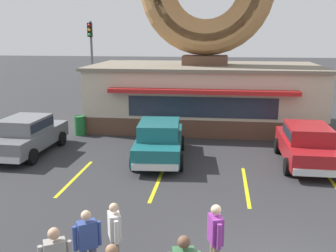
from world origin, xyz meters
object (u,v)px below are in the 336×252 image
object	(u,v)px
car_red	(306,143)
pedestrian_clipboard_woman	(215,238)
pedestrian_beanie_man	(87,243)
pedestrian_leather_jacket_man	(115,234)
car_teal	(159,139)
trash_bin	(80,125)
car_grey	(27,134)
traffic_light_pole	(91,54)

from	to	relation	value
car_red	pedestrian_clipboard_woman	world-z (taller)	pedestrian_clipboard_woman
pedestrian_clipboard_woman	pedestrian_beanie_man	world-z (taller)	pedestrian_clipboard_woman
pedestrian_leather_jacket_man	pedestrian_beanie_man	bearing A→B (deg)	-132.41
car_teal	pedestrian_leather_jacket_man	xyz separation A→B (m)	(0.21, -7.70, -0.02)
car_teal	trash_bin	xyz separation A→B (m)	(-4.57, 3.44, -0.37)
car_teal	pedestrian_clipboard_woman	bearing A→B (deg)	-73.06
car_grey	pedestrian_leather_jacket_man	world-z (taller)	car_grey
car_red	trash_bin	distance (m)	10.86
car_teal	pedestrian_beanie_man	xyz separation A→B (m)	(-0.23, -8.19, -0.00)
car_teal	pedestrian_clipboard_woman	xyz separation A→B (m)	(2.35, -7.71, 0.03)
car_grey	car_red	world-z (taller)	same
pedestrian_clipboard_woman	traffic_light_pole	xyz separation A→B (m)	(-8.47, 18.08, 2.80)
car_teal	pedestrian_beanie_man	world-z (taller)	car_teal
car_grey	car_red	xyz separation A→B (m)	(11.46, 0.06, 0.00)
pedestrian_leather_jacket_man	car_teal	bearing A→B (deg)	91.59
trash_bin	traffic_light_pole	distance (m)	7.80
pedestrian_beanie_man	pedestrian_clipboard_woman	bearing A→B (deg)	10.46
car_grey	pedestrian_beanie_man	xyz separation A→B (m)	(5.46, -8.27, -0.00)
pedestrian_beanie_man	trash_bin	bearing A→B (deg)	110.52
car_teal	traffic_light_pole	xyz separation A→B (m)	(-6.12, 10.37, 2.84)
trash_bin	traffic_light_pole	xyz separation A→B (m)	(-1.55, 6.94, 3.21)
car_teal	traffic_light_pole	distance (m)	12.37
car_red	traffic_light_pole	xyz separation A→B (m)	(-11.89, 10.23, 2.84)
car_teal	pedestrian_beanie_man	size ratio (longest dim) A/B	2.96
pedestrian_clipboard_woman	trash_bin	bearing A→B (deg)	121.85
pedestrian_leather_jacket_man	trash_bin	xyz separation A→B (m)	(-4.79, 11.14, -0.35)
car_red	pedestrian_clipboard_woman	bearing A→B (deg)	-113.53
pedestrian_leather_jacket_man	pedestrian_beanie_man	world-z (taller)	pedestrian_beanie_man
pedestrian_beanie_man	trash_bin	size ratio (longest dim) A/B	1.62
pedestrian_clipboard_woman	trash_bin	xyz separation A→B (m)	(-6.92, 11.15, -0.41)
car_grey	car_teal	size ratio (longest dim) A/B	0.98
car_grey	traffic_light_pole	distance (m)	10.68
pedestrian_clipboard_woman	car_teal	bearing A→B (deg)	106.94
pedestrian_leather_jacket_man	pedestrian_clipboard_woman	bearing A→B (deg)	-0.16
pedestrian_clipboard_woman	pedestrian_beanie_man	bearing A→B (deg)	-169.54
car_teal	traffic_light_pole	world-z (taller)	traffic_light_pole
car_teal	car_grey	bearing A→B (deg)	179.14
pedestrian_beanie_man	car_grey	bearing A→B (deg)	123.46
car_teal	trash_bin	world-z (taller)	car_teal
traffic_light_pole	pedestrian_clipboard_woman	bearing A→B (deg)	-64.90
pedestrian_leather_jacket_man	pedestrian_clipboard_woman	world-z (taller)	pedestrian_clipboard_woman
car_red	car_grey	bearing A→B (deg)	-179.72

